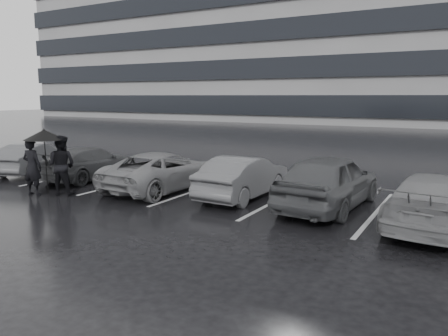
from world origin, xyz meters
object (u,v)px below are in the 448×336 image
car_west_b (162,171)px  car_west_d (33,158)px  car_west_a (244,177)px  car_west_c (90,163)px  pedestrian_right (62,165)px  pedestrian_left (32,167)px  car_main (329,181)px  car_east (436,201)px

car_west_b → car_west_d: car_west_b is taller
car_west_a → car_west_c: (-6.25, -0.18, -0.04)m
car_west_a → pedestrian_right: 5.64m
car_west_d → pedestrian_left: pedestrian_left is taller
pedestrian_right → car_west_d: bearing=-44.1°
car_west_b → pedestrian_right: size_ratio=2.42×
car_main → car_east: (2.68, -0.54, -0.12)m
car_west_a → car_west_b: (-2.81, -0.33, -0.01)m
car_west_b → pedestrian_right: (-2.28, -2.09, 0.30)m
pedestrian_left → car_west_d: bearing=-48.1°
car_east → pedestrian_left: size_ratio=2.52×
car_main → car_west_d: (-11.73, -0.44, -0.16)m
car_east → pedestrian_right: (-10.36, -1.89, 0.28)m
car_west_c → car_east: car_east is taller
pedestrian_right → car_west_c: bearing=-80.5°
car_west_d → car_main: bearing=162.2°
car_west_b → car_east: car_east is taller
car_west_b → car_west_d: bearing=2.0°
car_west_c → car_west_d: (-2.89, -0.25, 0.00)m
pedestrian_left → car_west_c: bearing=-91.9°
car_west_b → pedestrian_right: 3.11m
car_west_d → pedestrian_right: pedestrian_right is taller
car_west_a → car_west_d: (-9.14, -0.43, -0.03)m
car_west_c → pedestrian_left: pedestrian_left is taller
car_main → pedestrian_right: bearing=20.8°
car_main → car_west_a: bearing=3.6°
car_west_b → car_west_c: size_ratio=1.09×
car_main → pedestrian_left: (-8.39, -2.94, 0.12)m
pedestrian_left → pedestrian_right: bearing=-155.7°
car_main → pedestrian_right: size_ratio=2.41×
car_main → pedestrian_right: (-7.68, -2.43, 0.17)m
car_main → car_west_c: 8.85m
car_west_c → car_east: size_ratio=0.93×
car_main → car_west_b: 5.41m
car_west_c → car_west_b: bearing=175.4°
car_main → car_west_a: size_ratio=1.16×
car_west_a → car_west_c: 6.26m
pedestrian_right → car_main: bearing=179.6°
car_east → car_west_b: bearing=3.7°
car_west_c → car_main: bearing=179.1°
pedestrian_left → pedestrian_right: pedestrian_right is taller
car_west_b → car_west_a: bearing=-172.1°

